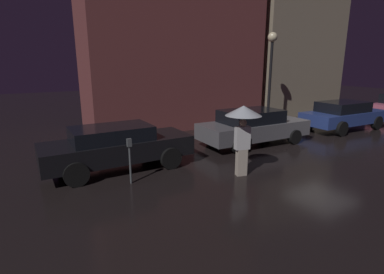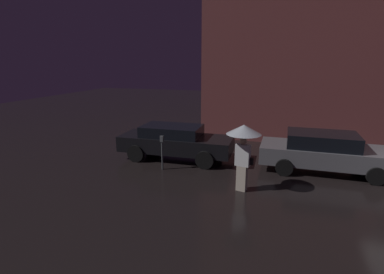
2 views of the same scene
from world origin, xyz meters
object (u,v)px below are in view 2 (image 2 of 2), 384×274
object	(u,v)px
parked_car_black	(175,141)
parked_car_grey	(325,151)
pedestrian_with_umbrella	(244,139)
parking_meter	(162,149)

from	to	relation	value
parked_car_black	parked_car_grey	world-z (taller)	parked_car_grey
parked_car_grey	pedestrian_with_umbrella	xyz separation A→B (m)	(-2.66, -2.59, 0.91)
parked_car_grey	parking_meter	world-z (taller)	parked_car_grey
parked_car_black	pedestrian_with_umbrella	distance (m)	3.98
parked_car_black	pedestrian_with_umbrella	bearing A→B (deg)	-38.81
pedestrian_with_umbrella	parking_meter	distance (m)	3.36
parked_car_black	parking_meter	world-z (taller)	parked_car_black
parked_car_grey	parking_meter	distance (m)	5.95
parked_car_grey	pedestrian_with_umbrella	bearing A→B (deg)	-135.04
pedestrian_with_umbrella	parking_meter	size ratio (longest dim) A/B	1.63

